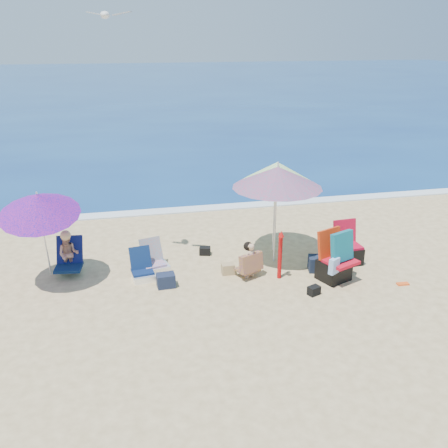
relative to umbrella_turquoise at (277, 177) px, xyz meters
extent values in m
plane|color=#D8BC84|center=(-0.94, -1.24, -2.00)|extent=(120.00, 120.00, 0.00)
cube|color=navy|center=(-0.94, 43.76, -2.05)|extent=(120.00, 80.00, 0.12)
cube|color=white|center=(-0.94, 3.86, -1.98)|extent=(120.00, 0.50, 0.04)
cylinder|color=silver|center=(-0.02, -0.03, -0.96)|extent=(0.05, 0.05, 2.08)
cone|color=#F82153|center=(0.00, 0.00, 0.00)|extent=(2.47, 2.47, 0.47)
cylinder|color=silver|center=(0.02, 0.03, 0.21)|extent=(0.04, 0.04, 0.12)
cylinder|color=white|center=(0.15, 0.58, -0.96)|extent=(0.05, 0.05, 2.07)
cone|color=#57B31B|center=(0.13, 0.43, -0.02)|extent=(2.13, 2.13, 0.49)
cylinder|color=white|center=(0.10, 0.28, 0.20)|extent=(0.04, 0.04, 0.13)
cylinder|color=white|center=(-4.96, 0.07, -1.08)|extent=(0.04, 0.48, 1.79)
cone|color=#AF197B|center=(-4.95, -0.15, -0.21)|extent=(1.61, 1.67, 0.83)
cylinder|color=silver|center=(-4.94, -0.17, -0.01)|extent=(0.03, 0.06, 0.13)
cylinder|color=#AA0C0C|center=(-0.16, -0.85, -1.48)|extent=(0.11, 0.11, 1.03)
cone|color=#B30F0C|center=(-0.19, -0.97, -0.92)|extent=(0.16, 0.16, 0.13)
cube|color=#0C1D44|center=(-3.03, -0.26, -1.84)|extent=(0.50, 0.45, 0.05)
cube|color=#0C1E43|center=(-3.05, -0.06, -1.60)|extent=(0.48, 0.32, 0.47)
cube|color=white|center=(-3.01, -0.32, -1.93)|extent=(0.52, 0.47, 0.14)
cube|color=#EB7653|center=(-2.76, 0.04, -1.83)|extent=(0.56, 0.52, 0.06)
cube|color=#C35044|center=(-2.79, 0.28, -1.57)|extent=(0.53, 0.39, 0.50)
cube|color=white|center=(-2.69, 0.04, -1.92)|extent=(0.59, 0.55, 0.15)
cube|color=#A80C29|center=(1.59, -0.45, -1.58)|extent=(0.59, 0.53, 0.06)
cube|color=#A80C27|center=(1.59, -0.23, -1.31)|extent=(0.56, 0.19, 0.55)
cube|color=black|center=(1.62, -0.48, -1.80)|extent=(0.56, 0.51, 0.39)
cube|color=red|center=(1.03, -1.27, -1.53)|extent=(0.78, 0.75, 0.07)
cube|color=red|center=(0.89, -0.97, -1.23)|extent=(0.64, 0.39, 0.62)
cube|color=black|center=(0.95, -1.15, -1.78)|extent=(0.75, 0.72, 0.44)
cube|color=#0A7B85|center=(1.01, -1.31, -1.17)|extent=(0.58, 0.39, 0.63)
cube|color=#95BCEF|center=(0.78, -1.49, -1.50)|extent=(0.26, 0.22, 0.33)
imported|color=tan|center=(-0.77, -0.70, -1.60)|extent=(0.34, 0.29, 0.80)
cube|color=#1F0D61|center=(-0.81, -0.63, -1.84)|extent=(0.56, 0.54, 0.05)
cube|color=#490E67|center=(-0.76, -0.74, -1.63)|extent=(0.58, 0.41, 0.40)
sphere|color=black|center=(-0.80, -0.63, -1.29)|extent=(0.19, 0.19, 0.19)
imported|color=#AB7966|center=(-4.56, 0.32, -1.54)|extent=(0.48, 0.40, 0.91)
cube|color=#0B1E3F|center=(-4.58, 0.21, -1.80)|extent=(0.61, 0.55, 0.07)
cube|color=#0D154D|center=(-4.54, 0.49, -1.50)|extent=(0.59, 0.39, 0.59)
sphere|color=tan|center=(-4.57, 0.31, -1.09)|extent=(0.22, 0.22, 0.22)
cube|color=#192138|center=(-2.58, -0.73, -1.85)|extent=(0.38, 0.29, 0.29)
cube|color=black|center=(-1.51, 0.67, -1.90)|extent=(0.30, 0.25, 0.19)
cube|color=#A0865B|center=(-1.19, -0.43, -1.88)|extent=(0.27, 0.20, 0.23)
cube|color=#161F31|center=(0.80, -0.70, -1.83)|extent=(0.51, 0.43, 0.33)
cube|color=black|center=(0.30, -1.69, -1.91)|extent=(0.28, 0.24, 0.18)
cube|color=#F7541A|center=(2.28, -1.69, -1.98)|extent=(0.26, 0.13, 0.03)
ellipsoid|color=silver|center=(-3.38, 0.43, 3.23)|extent=(0.30, 0.40, 0.14)
cube|color=#94979C|center=(-3.54, 0.40, 3.25)|extent=(0.37, 0.23, 0.08)
cube|color=#95989E|center=(-3.08, 0.12, 3.25)|extent=(0.37, 0.23, 0.08)
camera|label=1|loc=(-3.30, -9.80, 2.91)|focal=39.34mm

